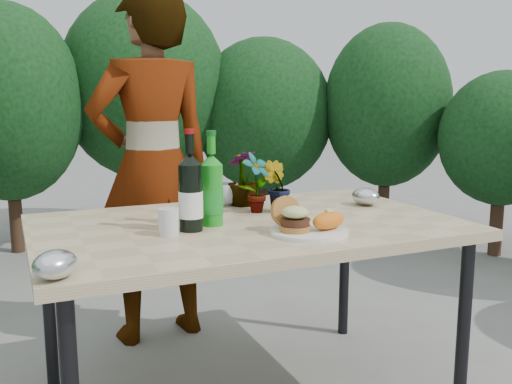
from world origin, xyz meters
name	(u,v)px	position (x,y,z in m)	size (l,w,h in m)	color
patio_table	(248,236)	(0.00, 0.00, 0.69)	(1.60, 1.00, 0.75)	tan
shrub_hedge	(125,112)	(-0.13, 1.69, 1.13)	(6.83, 5.17, 2.12)	#382316
dinner_plate	(309,232)	(0.12, -0.26, 0.76)	(0.28, 0.28, 0.01)	white
burger_stack	(293,217)	(0.07, -0.24, 0.81)	(0.11, 0.16, 0.11)	#B7722D
sweet_potato	(328,220)	(0.19, -0.28, 0.80)	(0.15, 0.08, 0.06)	orange
grilled_veg	(301,220)	(0.14, -0.17, 0.78)	(0.08, 0.05, 0.03)	olive
wine_bottle	(191,194)	(-0.24, -0.05, 0.89)	(0.09, 0.09, 0.37)	black
sparkling_water	(212,191)	(-0.14, 0.01, 0.88)	(0.09, 0.09, 0.36)	#1A901D
plastic_cup	(169,222)	(-0.34, -0.08, 0.80)	(0.07, 0.07, 0.10)	silver
seedling_left	(256,183)	(0.10, 0.15, 0.88)	(0.13, 0.09, 0.25)	#265B1F
seedling_mid	(276,187)	(0.19, 0.13, 0.86)	(0.12, 0.09, 0.21)	#23591E
seedling_right	(243,178)	(0.11, 0.31, 0.87)	(0.14, 0.14, 0.24)	#2A541C
blue_bowl	(226,194)	(0.05, 0.36, 0.80)	(0.12, 0.12, 0.10)	silver
foil_packet_left	(55,265)	(-0.74, -0.43, 0.79)	(0.13, 0.11, 0.08)	silver
foil_packet_right	(366,197)	(0.61, 0.10, 0.79)	(0.13, 0.11, 0.08)	silver
person	(152,167)	(-0.18, 0.79, 0.88)	(0.64, 0.42, 1.76)	#8A5545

